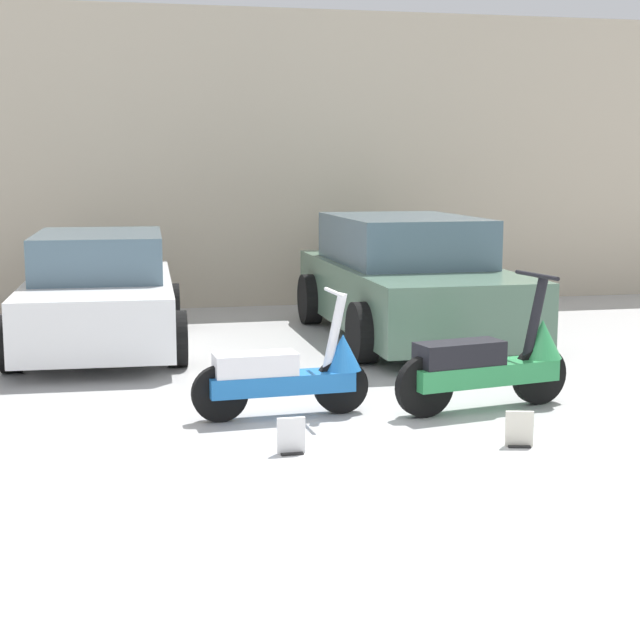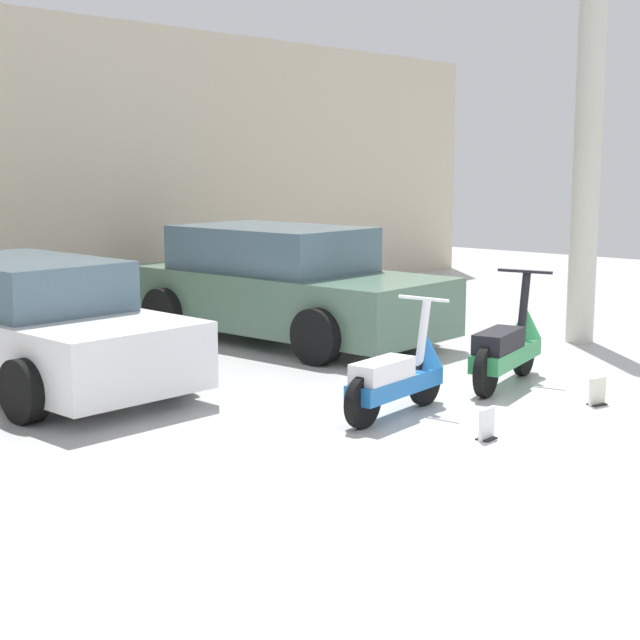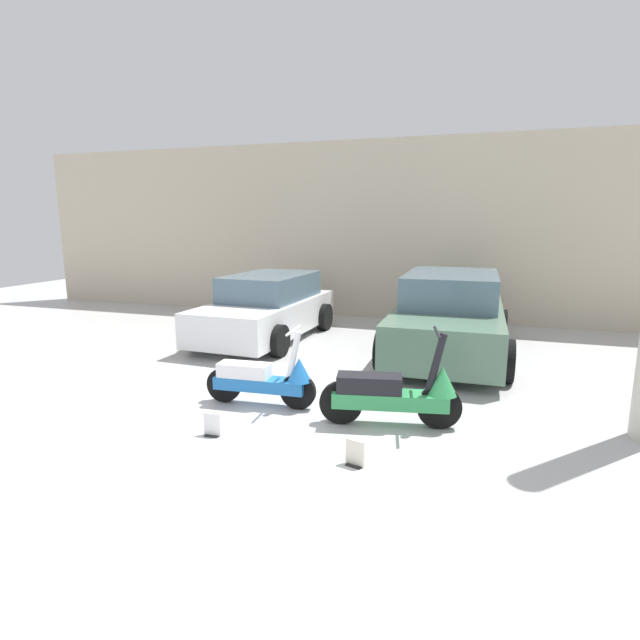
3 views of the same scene
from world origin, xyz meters
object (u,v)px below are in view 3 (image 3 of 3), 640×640
at_px(scooter_front_right, 396,393).
at_px(car_rear_left, 267,308).
at_px(placard_near_left_scooter, 213,426).
at_px(scooter_front_left, 265,378).
at_px(placard_near_right_scooter, 355,454).
at_px(car_rear_center, 449,316).

height_order(scooter_front_right, car_rear_left, car_rear_left).
bearing_deg(placard_near_left_scooter, scooter_front_left, 80.11).
bearing_deg(placard_near_right_scooter, scooter_front_left, 141.11).
bearing_deg(placard_near_left_scooter, car_rear_center, 62.93).
bearing_deg(car_rear_left, scooter_front_right, 43.98).
bearing_deg(scooter_front_left, car_rear_left, 109.88).
relative_size(scooter_front_left, scooter_front_right, 0.91).
xyz_separation_m(scooter_front_left, car_rear_left, (-1.48, 3.45, 0.25)).
bearing_deg(scooter_front_left, car_rear_center, 55.06).
height_order(scooter_front_right, car_rear_center, car_rear_center).
bearing_deg(car_rear_center, scooter_front_left, -31.64).
relative_size(scooter_front_left, placard_near_right_scooter, 5.60).
xyz_separation_m(placard_near_left_scooter, placard_near_right_scooter, (1.65, -0.18, 0.00)).
distance_m(scooter_front_left, scooter_front_right, 1.69).
xyz_separation_m(scooter_front_left, placard_near_left_scooter, (-0.18, -1.01, -0.25)).
xyz_separation_m(scooter_front_right, placard_near_right_scooter, (-0.21, -1.06, -0.28)).
xyz_separation_m(car_rear_left, placard_near_left_scooter, (1.31, -4.45, -0.49)).
distance_m(scooter_front_right, placard_near_left_scooter, 2.07).
distance_m(car_rear_center, placard_near_right_scooter, 4.57).
distance_m(car_rear_left, car_rear_center, 3.52).
bearing_deg(car_rear_left, car_rear_center, 90.26).
bearing_deg(placard_near_left_scooter, scooter_front_right, 25.37).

